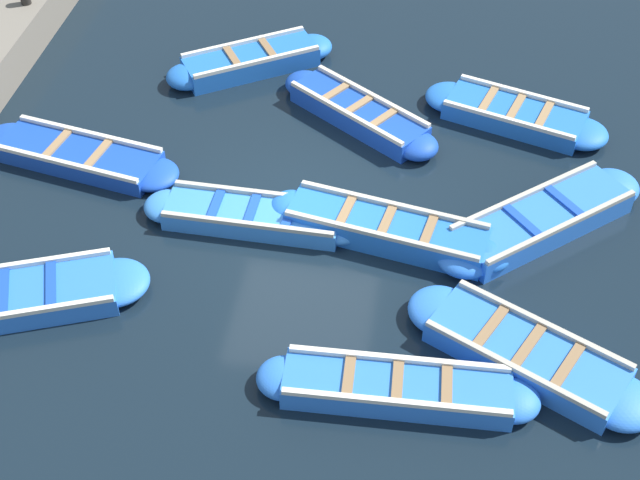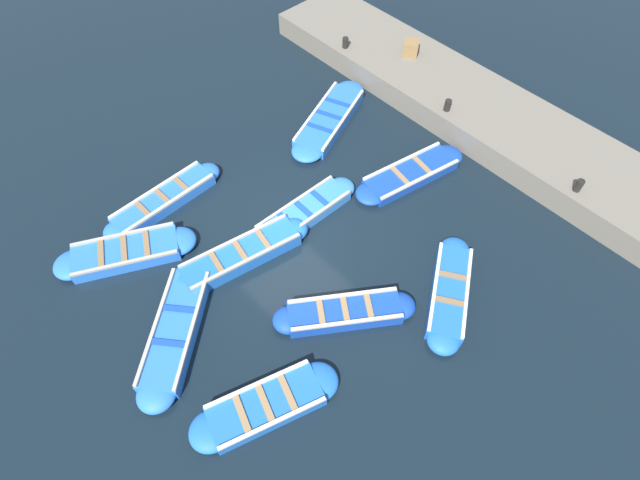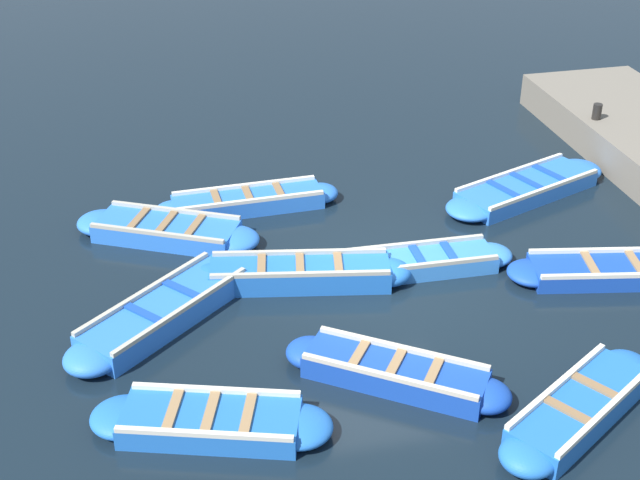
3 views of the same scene
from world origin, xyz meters
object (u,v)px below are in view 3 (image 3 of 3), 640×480
boat_tucked (417,263)px  boat_bow_out (526,188)px  boat_inner_gap (300,274)px  boat_broadside (612,271)px  bollard_north (597,112)px  boat_mid_row (395,373)px  boat_end_of_row (164,311)px  boat_far_corner (211,422)px  boat_stern_in (248,202)px  boat_alongside (167,231)px  boat_outer_right (580,409)px

boat_tucked → boat_bow_out: size_ratio=0.86×
boat_inner_gap → boat_broadside: size_ratio=1.04×
bollard_north → boat_mid_row: bearing=45.5°
boat_end_of_row → bollard_north: (-9.94, -4.57, 0.75)m
boat_tucked → boat_mid_row: bearing=65.8°
boat_bow_out → boat_broadside: 3.27m
boat_bow_out → boat_mid_row: (4.41, 5.16, 0.02)m
boat_bow_out → boat_broadside: boat_bow_out is taller
boat_bow_out → bollard_north: bearing=-143.7°
boat_far_corner → boat_stern_in: boat_stern_in is taller
boat_alongside → boat_mid_row: size_ratio=1.12×
boat_alongside → boat_mid_row: (-2.89, 5.02, 0.01)m
boat_inner_gap → boat_mid_row: bearing=105.1°
boat_end_of_row → boat_stern_in: bearing=-118.6°
boat_alongside → boat_bow_out: boat_alongside is taller
boat_far_corner → boat_tucked: boat_far_corner is taller
boat_outer_right → bollard_north: (-4.55, -8.24, 0.75)m
boat_alongside → bollard_north: bollard_north is taller
boat_far_corner → boat_mid_row: 2.77m
boat_broadside → bollard_north: (-2.28, -5.02, 0.79)m
boat_tucked → boat_broadside: 3.37m
boat_end_of_row → boat_broadside: size_ratio=0.93×
boat_alongside → boat_inner_gap: boat_inner_gap is taller
boat_tucked → boat_alongside: size_ratio=0.98×
boat_mid_row → bollard_north: size_ratio=9.18×
boat_broadside → boat_outer_right: bearing=54.8°
boat_outer_right → boat_mid_row: bearing=-30.7°
boat_stern_in → boat_mid_row: boat_mid_row is taller
boat_alongside → boat_stern_in: boat_alongside is taller
boat_mid_row → boat_inner_gap: bearing=-74.9°
boat_alongside → boat_bow_out: 7.30m
boat_end_of_row → boat_bow_out: size_ratio=0.85×
boat_far_corner → boat_stern_in: bearing=-103.5°
boat_broadside → boat_mid_row: bearing=22.7°
boat_tucked → bollard_north: 6.84m
boat_outer_right → boat_inner_gap: (3.03, -4.27, 0.01)m
boat_end_of_row → bollard_north: bearing=-155.3°
boat_mid_row → boat_stern_in: bearing=-78.1°
boat_inner_gap → boat_outer_right: bearing=125.4°
boat_far_corner → boat_inner_gap: size_ratio=0.88×
boat_end_of_row → boat_mid_row: bearing=143.4°
boat_far_corner → boat_end_of_row: bearing=-81.5°
boat_end_of_row → boat_inner_gap: 2.43m
boat_tucked → boat_stern_in: bearing=-49.4°
boat_outer_right → boat_bow_out: bearing=-108.5°
boat_bow_out → boat_end_of_row: bearing=20.5°
boat_outer_right → boat_inner_gap: bearing=-54.6°
boat_stern_in → bollard_north: size_ratio=10.62×
boat_broadside → boat_stern_in: bearing=-34.6°
bollard_north → boat_outer_right: bearing=61.1°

